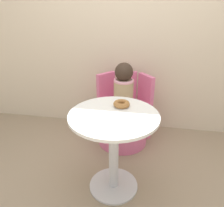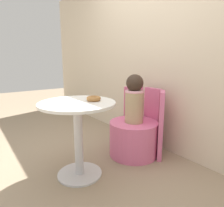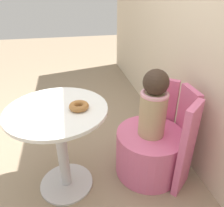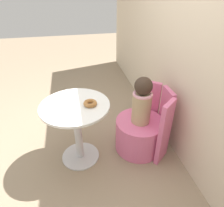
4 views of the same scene
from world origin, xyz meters
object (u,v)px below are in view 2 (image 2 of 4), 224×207
child_figure (134,99)px  donut (94,99)px  round_table (78,124)px  tub_chair (133,138)px

child_figure → donut: (0.05, -0.57, 0.08)m
round_table → tub_chair: size_ratio=1.30×
round_table → donut: 0.28m
child_figure → donut: bearing=-84.7°
round_table → donut: bearing=75.6°
tub_chair → donut: (0.05, -0.57, 0.55)m
round_table → tub_chair: (-0.01, 0.72, -0.32)m
tub_chair → donut: 0.79m
round_table → child_figure: 0.73m
round_table → donut: (0.04, 0.15, 0.23)m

